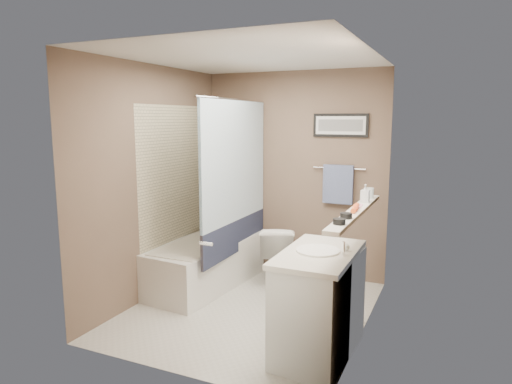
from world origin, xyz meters
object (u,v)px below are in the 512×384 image
at_px(glass_jar, 369,193).
at_px(candle_bowl_near, 339,221).
at_px(vanity, 319,306).
at_px(hair_brush_front, 354,209).
at_px(candle_bowl_far, 346,216).
at_px(hair_brush_back, 356,207).
at_px(bathtub, 204,264).
at_px(toilet, 278,254).
at_px(soap_bottle, 365,193).

bearing_deg(glass_jar, candle_bowl_near, -90.00).
relative_size(vanity, hair_brush_front, 4.09).
distance_m(vanity, candle_bowl_far, 0.76).
height_order(vanity, hair_brush_back, hair_brush_back).
bearing_deg(candle_bowl_near, candle_bowl_far, 90.00).
bearing_deg(glass_jar, vanity, -100.76).
height_order(bathtub, glass_jar, glass_jar).
bearing_deg(candle_bowl_far, hair_brush_front, 90.00).
distance_m(hair_brush_front, glass_jar, 0.66).
distance_m(toilet, candle_bowl_far, 1.88).
bearing_deg(vanity, glass_jar, 82.59).
bearing_deg(glass_jar, toilet, 159.99).
bearing_deg(bathtub, soap_bottle, 0.16).
height_order(bathtub, toilet, toilet).
relative_size(bathtub, hair_brush_front, 6.82).
bearing_deg(vanity, bathtub, 153.09).
height_order(bathtub, candle_bowl_far, candle_bowl_far).
xyz_separation_m(candle_bowl_far, hair_brush_front, (0.00, 0.29, 0.00)).
xyz_separation_m(hair_brush_front, soap_bottle, (0.00, 0.45, 0.06)).
relative_size(hair_brush_back, soap_bottle, 1.37).
relative_size(candle_bowl_near, soap_bottle, 0.56).
xyz_separation_m(bathtub, glass_jar, (1.79, 0.04, 0.92)).
xyz_separation_m(vanity, glass_jar, (0.19, 0.97, 0.77)).
xyz_separation_m(vanity, candle_bowl_near, (0.19, -0.18, 0.73)).
bearing_deg(vanity, toilet, 126.13).
bearing_deg(candle_bowl_far, bathtub, 153.16).
relative_size(toilet, glass_jar, 6.72).
xyz_separation_m(vanity, hair_brush_front, (0.19, 0.32, 0.74)).
distance_m(toilet, glass_jar, 1.40).
bearing_deg(hair_brush_front, bathtub, 160.89).
height_order(toilet, candle_bowl_near, candle_bowl_near).
relative_size(hair_brush_front, soap_bottle, 1.37).
distance_m(bathtub, vanity, 1.86).
height_order(toilet, hair_brush_front, hair_brush_front).
relative_size(toilet, hair_brush_back, 3.05).
bearing_deg(glass_jar, hair_brush_back, -90.00).
bearing_deg(toilet, hair_brush_back, 119.28).
bearing_deg(soap_bottle, candle_bowl_near, -90.00).
distance_m(hair_brush_back, soap_bottle, 0.40).
relative_size(toilet, candle_bowl_far, 7.46).
bearing_deg(vanity, candle_bowl_near, -41.34).
bearing_deg(candle_bowl_near, glass_jar, 90.00).
relative_size(vanity, candle_bowl_far, 10.00).
bearing_deg(toilet, glass_jar, 142.16).
xyz_separation_m(toilet, vanity, (0.88, -1.36, 0.06)).
distance_m(candle_bowl_far, glass_jar, 0.94).
bearing_deg(candle_bowl_far, vanity, -170.78).
xyz_separation_m(hair_brush_front, hair_brush_back, (0.00, 0.06, 0.00)).
xyz_separation_m(hair_brush_back, glass_jar, (0.00, 0.60, 0.03)).
bearing_deg(candle_bowl_near, hair_brush_front, 90.00).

